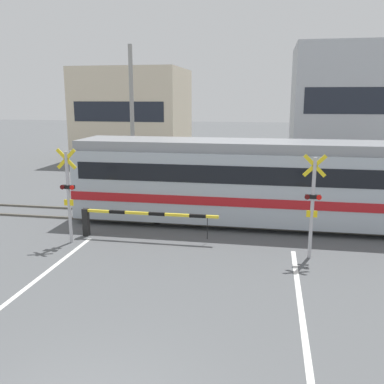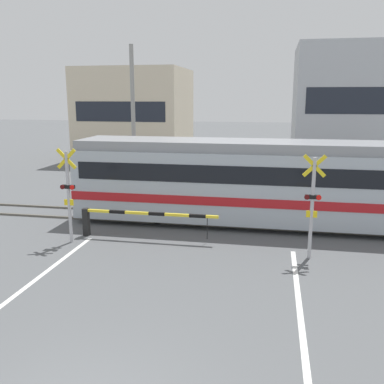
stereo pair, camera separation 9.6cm
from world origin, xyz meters
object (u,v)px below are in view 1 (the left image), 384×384
Objects in this scene: crossing_signal_right at (313,202)px; crossing_barrier_near at (125,217)px; crossing_barrier_far at (261,188)px; crossing_signal_left at (68,192)px; commuter_train at (296,181)px; pedestrian at (247,175)px.

crossing_barrier_near is at bearing 172.82° from crossing_signal_right.
crossing_signal_right is at bearing -76.10° from crossing_barrier_far.
crossing_barrier_near is 6.26m from crossing_signal_right.
crossing_barrier_near is 2.07m from crossing_signal_left.
crossing_signal_left is (-6.13, -6.60, 1.01)m from crossing_barrier_far.
commuter_train is 5.76m from pedestrian.
commuter_train is at bearing 95.15° from crossing_signal_right.
crossing_barrier_near is at bearing 25.31° from crossing_signal_left.
crossing_signal_left is 1.00× the size of crossing_signal_right.
crossing_barrier_far is at bearing 112.31° from commuter_train.
commuter_train is at bearing -68.45° from pedestrian.
crossing_signal_left and crossing_signal_right have the same top height.
pedestrian is at bearing 111.55° from commuter_train.
pedestrian is (-0.77, 2.07, 0.21)m from crossing_barrier_far.
commuter_train is 3.37m from crossing_signal_right.
pedestrian is (5.36, 8.67, -0.80)m from crossing_signal_left.
commuter_train is 5.29× the size of crossing_signal_left.
commuter_train is 6.45m from crossing_barrier_near.
crossing_signal_right is 9.03m from pedestrian.
commuter_train is at bearing 23.93° from crossing_barrier_near.
pedestrian reaches higher than crossing_barrier_far.
commuter_train reaches higher than crossing_barrier_near.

